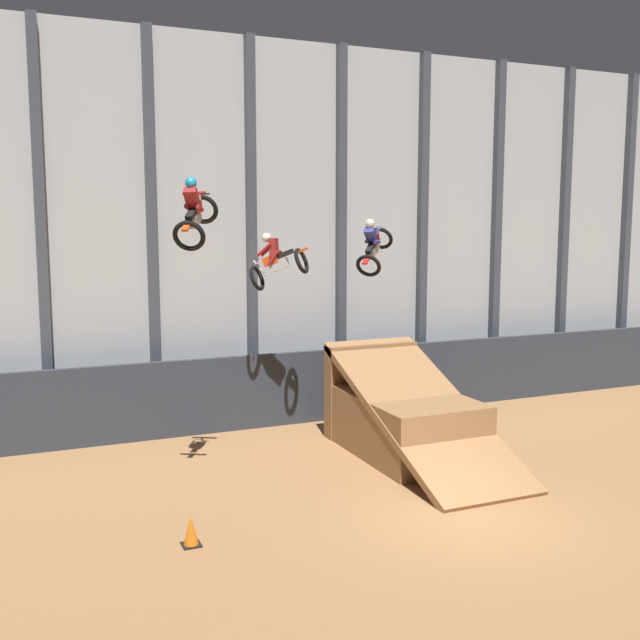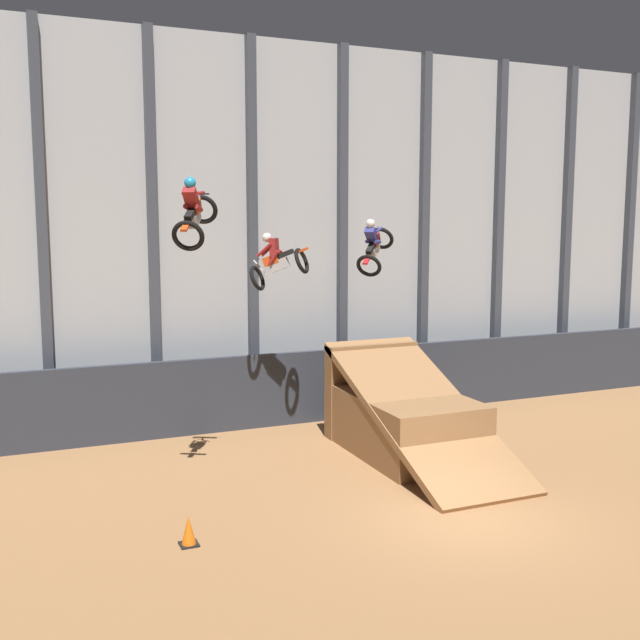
% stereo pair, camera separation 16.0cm
% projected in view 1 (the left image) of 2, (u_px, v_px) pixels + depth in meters
% --- Properties ---
extents(ground_plane, '(60.00, 60.00, 0.00)m').
position_uv_depth(ground_plane, '(467.00, 519.00, 15.60)').
color(ground_plane, '#996B42').
extents(arena_back_wall, '(32.00, 0.40, 11.72)m').
position_uv_depth(arena_back_wall, '(296.00, 232.00, 23.71)').
color(arena_back_wall, '#ADB2B7').
rests_on(arena_back_wall, ground_plane).
extents(lower_barrier, '(31.36, 0.20, 2.23)m').
position_uv_depth(lower_barrier, '(311.00, 386.00, 23.16)').
color(lower_barrier, '#2D333D').
rests_on(lower_barrier, ground_plane).
extents(dirt_ramp, '(2.77, 6.42, 2.85)m').
position_uv_depth(dirt_ramp, '(402.00, 416.00, 20.19)').
color(dirt_ramp, olive).
rests_on(dirt_ramp, ground_plane).
extents(rider_bike_left_air, '(1.44, 1.83, 1.68)m').
position_uv_depth(rider_bike_left_air, '(195.00, 213.00, 16.75)').
color(rider_bike_left_air, black).
extents(rider_bike_center_air, '(1.74, 1.65, 1.65)m').
position_uv_depth(rider_bike_center_air, '(277.00, 262.00, 20.45)').
color(rider_bike_center_air, black).
extents(rider_bike_right_air, '(1.69, 1.70, 1.70)m').
position_uv_depth(rider_bike_right_air, '(373.00, 245.00, 21.38)').
color(rider_bike_right_air, black).
extents(traffic_cone_near_ramp, '(0.36, 0.36, 0.58)m').
position_uv_depth(traffic_cone_near_ramp, '(191.00, 531.00, 14.28)').
color(traffic_cone_near_ramp, black).
rests_on(traffic_cone_near_ramp, ground_plane).
extents(hay_bale_trackside, '(1.05, 1.07, 0.57)m').
position_uv_depth(hay_bale_trackside, '(469.00, 431.00, 21.17)').
color(hay_bale_trackside, '#CCB751').
rests_on(hay_bale_trackside, ground_plane).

